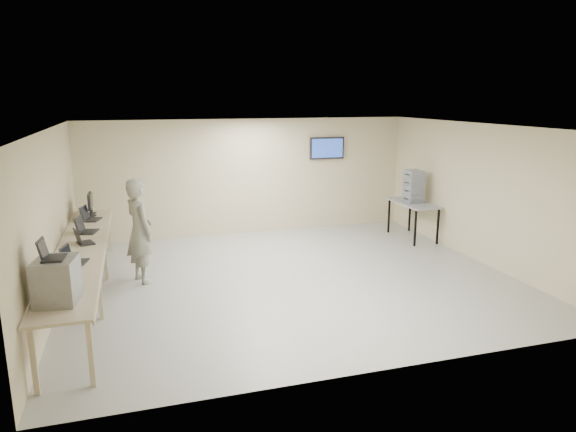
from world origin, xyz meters
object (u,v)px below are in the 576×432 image
object	(u,v)px
soldier	(140,231)
side_table	(413,205)
workbench	(82,252)
equipment_box	(57,281)

from	to	relation	value
soldier	side_table	size ratio (longest dim) A/B	1.31
soldier	workbench	bearing A→B (deg)	101.95
workbench	equipment_box	bearing A→B (deg)	-91.53
soldier	side_table	distance (m)	6.38
workbench	side_table	distance (m)	7.42
workbench	equipment_box	world-z (taller)	equipment_box
soldier	side_table	xyz separation A→B (m)	(6.26, 1.20, -0.15)
workbench	equipment_box	size ratio (longest dim) A/B	11.01
workbench	soldier	world-z (taller)	soldier
side_table	workbench	bearing A→B (deg)	-165.59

